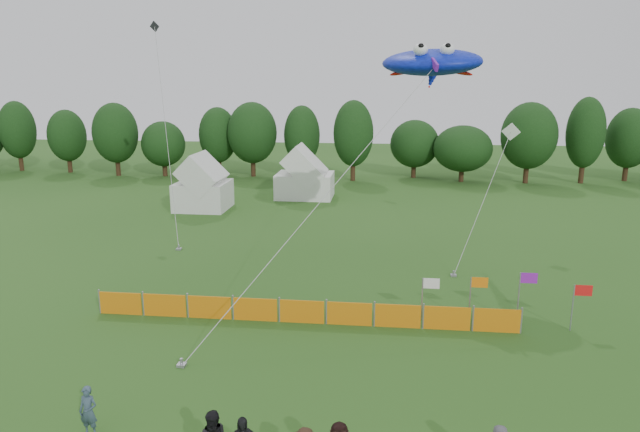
# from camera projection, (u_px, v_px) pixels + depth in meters

# --- Properties ---
(treeline) EXTENTS (104.57, 8.78, 8.36)m
(treeline) POSITION_uv_depth(u_px,v_px,m) (379.00, 139.00, 58.27)
(treeline) COLOR #382314
(treeline) RESTS_ON ground
(tent_left) EXTENTS (4.04, 4.04, 3.57)m
(tent_left) POSITION_uv_depth(u_px,v_px,m) (203.00, 187.00, 45.14)
(tent_left) COLOR silver
(tent_left) RESTS_ON ground
(tent_right) EXTENTS (4.94, 3.95, 3.49)m
(tent_right) POSITION_uv_depth(u_px,v_px,m) (305.00, 178.00, 49.65)
(tent_right) COLOR white
(tent_right) RESTS_ON ground
(barrier_fence) EXTENTS (17.90, 0.06, 1.00)m
(barrier_fence) POSITION_uv_depth(u_px,v_px,m) (302.00, 312.00, 23.97)
(barrier_fence) COLOR orange
(barrier_fence) RESTS_ON ground
(flag_row) EXTENTS (6.73, 0.66, 2.21)m
(flag_row) POSITION_uv_depth(u_px,v_px,m) (500.00, 293.00, 23.70)
(flag_row) COLOR gray
(flag_row) RESTS_ON ground
(spectator_a) EXTENTS (0.59, 0.42, 1.52)m
(spectator_a) POSITION_uv_depth(u_px,v_px,m) (88.00, 411.00, 16.26)
(spectator_a) COLOR #344857
(spectator_a) RESTS_ON ground
(stingray_kite) EXTENTS (12.54, 20.11, 11.85)m
(stingray_kite) POSITION_uv_depth(u_px,v_px,m) (432.00, 63.00, 29.79)
(stingray_kite) COLOR #0F24D9
(stingray_kite) RESTS_ON ground
(small_kite_white) EXTENTS (4.63, 7.75, 7.49)m
(small_kite_white) POSITION_uv_depth(u_px,v_px,m) (495.00, 172.00, 33.37)
(small_kite_white) COLOR white
(small_kite_white) RESTS_ON ground
(small_kite_dark) EXTENTS (4.86, 9.36, 14.15)m
(small_kite_dark) POSITION_uv_depth(u_px,v_px,m) (165.00, 118.00, 37.85)
(small_kite_dark) COLOR black
(small_kite_dark) RESTS_ON ground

